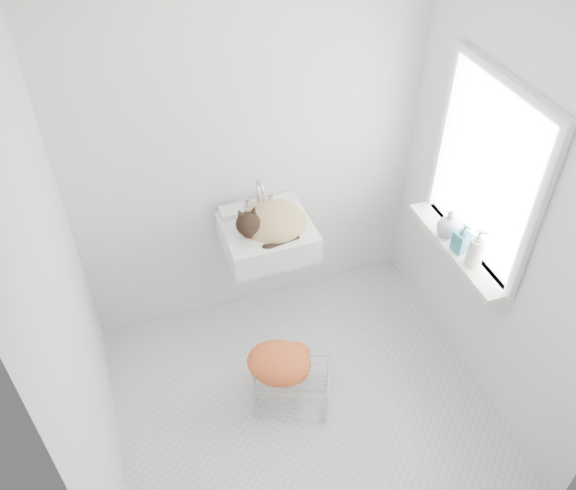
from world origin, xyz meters
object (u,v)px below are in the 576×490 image
object	(u,v)px
bottle_b	(459,250)
bottle_c	(446,235)
wire_rack	(292,383)
bottle_a	(472,265)
cat	(270,222)
sink	(267,226)

from	to	relation	value
bottle_b	bottle_c	world-z (taller)	bottle_b
wire_rack	bottle_a	distance (m)	1.27
wire_rack	bottle_b	xyz separation A→B (m)	(1.05, 0.08, 0.70)
cat	bottle_b	xyz separation A→B (m)	(0.97, -0.56, -0.04)
wire_rack	bottle_c	world-z (taller)	bottle_c
cat	sink	bearing A→B (deg)	132.68
sink	bottle_a	distance (m)	1.21
cat	bottle_a	distance (m)	1.19
cat	wire_rack	world-z (taller)	cat
cat	bottle_a	size ratio (longest dim) A/B	2.15
sink	bottle_b	distance (m)	1.14
sink	bottle_a	bearing A→B (deg)	-35.69
sink	bottle_b	bearing A→B (deg)	-30.34
wire_rack	bottle_b	distance (m)	1.27
wire_rack	bottle_a	world-z (taller)	bottle_a
sink	wire_rack	size ratio (longest dim) A/B	1.26
sink	cat	world-z (taller)	cat
bottle_a	bottle_b	distance (m)	0.13
sink	bottle_a	world-z (taller)	sink
cat	bottle_c	distance (m)	1.06
wire_rack	bottle_a	size ratio (longest dim) A/B	2.02
bottle_a	bottle_b	world-z (taller)	bottle_a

